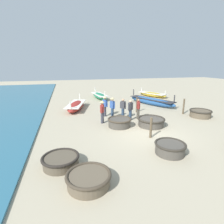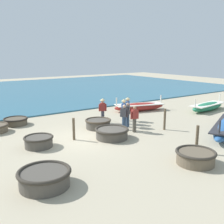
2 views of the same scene
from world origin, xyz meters
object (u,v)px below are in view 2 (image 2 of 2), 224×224
coracle_tilted (98,123)px  fisherman_with_hat (128,107)px  coracle_far_left (44,177)px  fisherman_standing_right (135,118)px  fisherman_standing_left (124,116)px  mooring_post_shoreline (74,129)px  fisherman_hauling (128,114)px  mooring_post_inland (197,139)px  mooring_post_mid_beach (165,119)px  coracle_center (16,121)px  coracle_far_right (39,141)px  fisherman_by_coracle (103,109)px  fisherman_crouching (124,110)px  coracle_beside_post (196,157)px  long_boat_red_hull (139,107)px  long_boat_white_hull (208,106)px  coracle_nearest (112,133)px

coracle_tilted → fisherman_with_hat: 2.77m
coracle_far_left → fisherman_standing_right: 7.52m
fisherman_standing_left → mooring_post_shoreline: 3.38m
fisherman_hauling → mooring_post_inland: fisherman_hauling is taller
fisherman_with_hat → mooring_post_mid_beach: bearing=9.4°
fisherman_standing_left → mooring_post_inland: fisherman_standing_left is taller
coracle_far_left → mooring_post_shoreline: size_ratio=1.55×
mooring_post_mid_beach → coracle_center: bearing=-131.9°
coracle_far_right → fisherman_hauling: bearing=93.6°
coracle_far_right → fisherman_by_coracle: 5.66m
fisherman_crouching → mooring_post_shoreline: size_ratio=1.39×
fisherman_standing_left → fisherman_hauling: bearing=124.0°
fisherman_standing_left → fisherman_with_hat: size_ratio=0.94×
fisherman_standing_right → fisherman_with_hat: 2.69m
fisherman_standing_right → mooring_post_shoreline: (-0.76, -3.59, -0.23)m
fisherman_standing_right → fisherman_crouching: (-1.89, 0.66, 0.12)m
fisherman_hauling → mooring_post_inland: 5.36m
coracle_tilted → mooring_post_mid_beach: (2.58, 3.15, 0.34)m
coracle_tilted → fisherman_standing_left: bearing=42.8°
fisherman_by_coracle → mooring_post_shoreline: 3.91m
coracle_beside_post → long_boat_red_hull: (-9.49, 5.11, 0.03)m
coracle_tilted → long_boat_white_hull: long_boat_white_hull is taller
coracle_nearest → long_boat_white_hull: long_boat_white_hull is taller
fisherman_standing_right → mooring_post_mid_beach: (0.66, 1.83, -0.19)m
fisherman_standing_right → fisherman_with_hat: size_ratio=0.94×
coracle_far_right → coracle_beside_post: (5.78, 4.66, 0.02)m
coracle_far_right → fisherman_crouching: bearing=100.4°
coracle_center → coracle_beside_post: size_ratio=0.92×
long_boat_red_hull → fisherman_with_hat: size_ratio=2.67×
long_boat_white_hull → fisherman_by_coracle: (-1.64, -9.20, 0.62)m
fisherman_standing_right → fisherman_by_coracle: bearing=-173.3°
coracle_beside_post → fisherman_crouching: (-6.92, 1.54, 0.64)m
fisherman_standing_right → coracle_beside_post: bearing=-9.9°
long_boat_red_hull → fisherman_by_coracle: 4.87m
fisherman_standing_left → fisherman_with_hat: bearing=136.1°
coracle_beside_post → fisherman_hauling: (-6.14, 1.25, 0.52)m
mooring_post_inland → mooring_post_shoreline: size_ratio=1.09×
coracle_far_right → coracle_center: 4.97m
long_boat_red_hull → fisherman_by_coracle: (1.55, -4.58, 0.62)m
mooring_post_inland → mooring_post_mid_beach: mooring_post_inland is taller
coracle_tilted → mooring_post_mid_beach: 4.09m
fisherman_by_coracle → fisherman_crouching: 1.43m
mooring_post_inland → coracle_far_right: bearing=-130.9°
long_boat_white_hull → fisherman_standing_left: 9.10m
coracle_beside_post → long_boat_red_hull: size_ratio=0.38×
long_boat_white_hull → mooring_post_mid_beach: 7.29m
coracle_beside_post → fisherman_standing_right: fisherman_standing_right is taller
fisherman_by_coracle → mooring_post_inland: 7.17m
coracle_nearest → long_boat_red_hull: long_boat_red_hull is taller
coracle_far_left → fisherman_hauling: 8.38m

